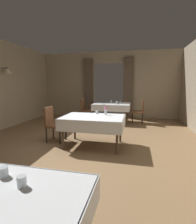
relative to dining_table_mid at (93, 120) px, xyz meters
name	(u,v)px	position (x,y,z in m)	size (l,w,h in m)	color
ground	(81,147)	(-0.27, -0.20, -0.66)	(10.08, 10.08, 0.00)	olive
wall_back	(108,84)	(-0.27, 3.98, 0.86)	(6.40, 0.27, 3.00)	tan
dining_table_mid	(93,120)	(0.00, 0.00, 0.00)	(1.51, 1.05, 0.75)	#4C3D2D
dining_table_far	(112,106)	(0.05, 2.87, 0.00)	(1.48, 1.01, 0.75)	#4C3D2D
chair_mid_left	(53,122)	(-1.14, 0.11, -0.15)	(0.44, 0.44, 0.93)	black
chair_far_left	(85,108)	(-1.08, 2.90, -0.15)	(0.44, 0.44, 0.93)	black
chair_far_right	(140,110)	(1.17, 2.92, -0.15)	(0.44, 0.44, 0.93)	black
glass_near_c	(3,172)	(-0.07, -2.84, 0.13)	(0.08, 0.08, 0.08)	silver
glass_near_d	(22,181)	(0.18, -2.94, 0.13)	(0.07, 0.07, 0.09)	silver
flower_vase_mid	(106,111)	(0.26, 0.27, 0.20)	(0.07, 0.07, 0.21)	silver
glass_mid_b	(97,112)	(0.00, 0.38, 0.13)	(0.07, 0.07, 0.09)	silver
plate_far_a	(104,104)	(-0.22, 2.54, 0.09)	(0.19, 0.19, 0.01)	white
glass_far_b	(117,103)	(0.28, 2.72, 0.15)	(0.08, 0.08, 0.12)	silver
glass_far_c	(120,102)	(0.37, 3.08, 0.13)	(0.08, 0.08, 0.09)	silver
glass_far_d	(111,102)	(-0.01, 3.06, 0.14)	(0.08, 0.08, 0.11)	silver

